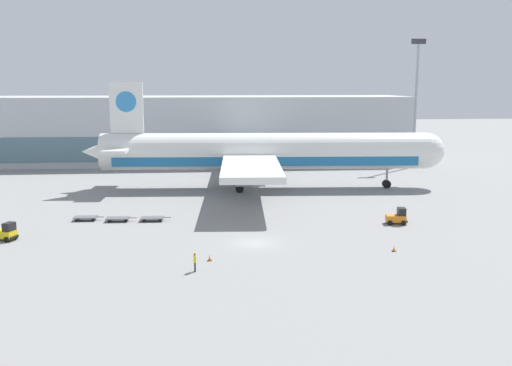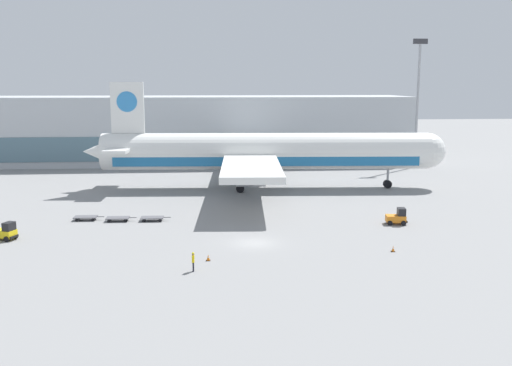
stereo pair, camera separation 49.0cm
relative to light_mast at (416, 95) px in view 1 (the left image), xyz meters
name	(u,v)px [view 1 (the left image)]	position (x,y,z in m)	size (l,w,h in m)	color
ground_plane	(255,243)	(-36.50, -52.16, -14.52)	(400.00, 400.00, 0.00)	gray
terminal_building	(196,129)	(-43.72, 12.64, -7.53)	(90.00, 18.20, 14.00)	#B2B7BC
light_mast	(416,95)	(0.00, 0.00, 0.00)	(2.80, 0.50, 25.31)	#9EA0A5
airplane_main	(260,153)	(-32.97, -20.68, -8.68)	(58.10, 48.38, 17.00)	white
baggage_tug_foreground	(6,232)	(-63.44, -48.76, -13.65)	(2.78, 2.33, 2.00)	yellow
baggage_tug_far	(397,217)	(-18.65, -45.42, -13.65)	(2.61, 1.90, 2.00)	orange
baggage_dolly_lead	(86,217)	(-56.68, -40.31, -14.13)	(3.71, 1.55, 0.48)	#56565B
baggage_dolly_second	(118,218)	(-52.61, -41.15, -14.13)	(3.71, 1.55, 0.48)	#56565B
baggage_dolly_third	(152,218)	(-48.38, -41.34, -14.13)	(3.71, 1.55, 0.48)	#56565B
ground_crew_far	(195,260)	(-42.78, -61.03, -13.45)	(0.24, 0.57, 1.81)	black
traffic_cone_near	(394,249)	(-22.73, -56.49, -14.23)	(0.40, 0.40, 0.60)	black
traffic_cone_far	(210,258)	(-41.43, -57.95, -14.22)	(0.40, 0.40, 0.61)	black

